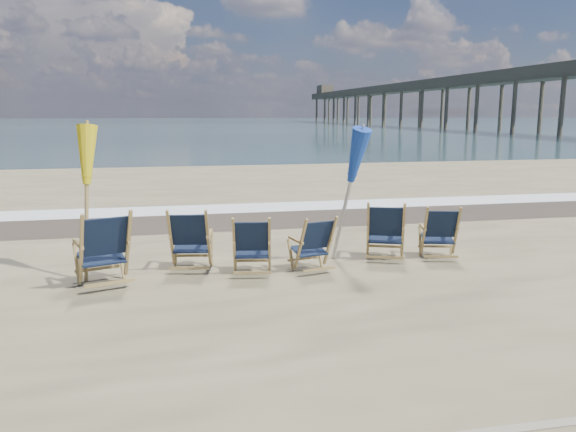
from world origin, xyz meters
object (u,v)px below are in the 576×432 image
object	(u,v)px
beach_chair_1	(208,240)
beach_chair_5	(457,233)
beach_chair_0	(128,247)
umbrella_yellow	(83,162)
beach_chair_4	(403,232)
beach_chair_3	(330,243)
umbrella_blue	(347,156)
fishing_pier	(438,97)
beach_chair_2	(269,246)

from	to	relation	value
beach_chair_1	beach_chair_5	world-z (taller)	beach_chair_1
beach_chair_0	umbrella_yellow	distance (m)	1.38
beach_chair_4	beach_chair_5	distance (m)	0.90
beach_chair_3	beach_chair_4	world-z (taller)	beach_chair_4
beach_chair_4	umbrella_blue	world-z (taller)	umbrella_blue
beach_chair_0	beach_chair_1	size ratio (longest dim) A/B	1.11
beach_chair_5	fishing_pier	distance (m)	79.81
fishing_pier	beach_chair_1	bearing A→B (deg)	-118.74
fishing_pier	beach_chair_4	bearing A→B (deg)	-116.77
umbrella_blue	beach_chair_5	bearing A→B (deg)	-6.63
beach_chair_4	beach_chair_3	bearing A→B (deg)	32.78
beach_chair_5	beach_chair_3	bearing A→B (deg)	20.18
beach_chair_1	fishing_pier	xyz separation A→B (m)	(39.14, 71.39, 4.15)
beach_chair_2	umbrella_blue	world-z (taller)	umbrella_blue
beach_chair_2	umbrella_blue	xyz separation A→B (m)	(1.31, 0.49, 1.26)
beach_chair_4	beach_chair_5	world-z (taller)	beach_chair_4
umbrella_yellow	beach_chair_1	bearing A→B (deg)	-2.51
beach_chair_4	umbrella_blue	bearing A→B (deg)	12.71
beach_chair_1	beach_chair_3	xyz separation A→B (m)	(1.82, -0.33, -0.05)
beach_chair_5	beach_chair_1	bearing A→B (deg)	13.22
beach_chair_1	umbrella_blue	bearing A→B (deg)	-167.95
beach_chair_0	umbrella_yellow	bearing A→B (deg)	-58.94
beach_chair_4	beach_chair_0	bearing A→B (deg)	26.06
beach_chair_1	beach_chair_2	bearing A→B (deg)	164.30
beach_chair_2	beach_chair_4	size ratio (longest dim) A/B	0.92
umbrella_yellow	beach_chair_0	bearing A→B (deg)	-40.38
beach_chair_1	beach_chair_2	size ratio (longest dim) A/B	1.08
beach_chair_1	beach_chair_5	xyz separation A→B (m)	(4.00, -0.14, -0.04)
beach_chair_4	fishing_pier	distance (m)	80.14
umbrella_blue	beach_chair_4	bearing A→B (deg)	-8.39
beach_chair_0	fishing_pier	bearing A→B (deg)	-137.84
beach_chair_1	fishing_pier	bearing A→B (deg)	-108.68
fishing_pier	beach_chair_3	bearing A→B (deg)	-117.49
beach_chair_4	umbrella_blue	distance (m)	1.54
beach_chair_0	beach_chair_1	world-z (taller)	beach_chair_0
beach_chair_0	beach_chair_5	xyz separation A→B (m)	(5.12, 0.29, -0.09)
beach_chair_4	fishing_pier	xyz separation A→B (m)	(36.04, 71.46, 4.15)
beach_chair_5	umbrella_yellow	bearing A→B (deg)	13.05
beach_chair_1	fishing_pier	distance (m)	81.53
beach_chair_0	beach_chair_5	distance (m)	5.13
beach_chair_5	umbrella_yellow	size ratio (longest dim) A/B	0.41
beach_chair_3	fishing_pier	world-z (taller)	fishing_pier
beach_chair_2	beach_chair_3	size ratio (longest dim) A/B	1.04
beach_chair_1	beach_chair_4	bearing A→B (deg)	-171.08
beach_chair_2	fishing_pier	xyz separation A→B (m)	(38.28, 71.81, 4.19)
umbrella_yellow	beach_chair_4	bearing A→B (deg)	-1.62
beach_chair_0	beach_chair_1	distance (m)	1.21
beach_chair_2	fishing_pier	bearing A→B (deg)	-109.08
beach_chair_1	umbrella_yellow	world-z (taller)	umbrella_yellow
beach_chair_5	umbrella_blue	world-z (taller)	umbrella_blue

